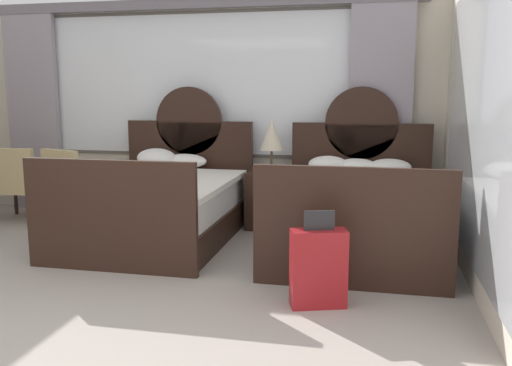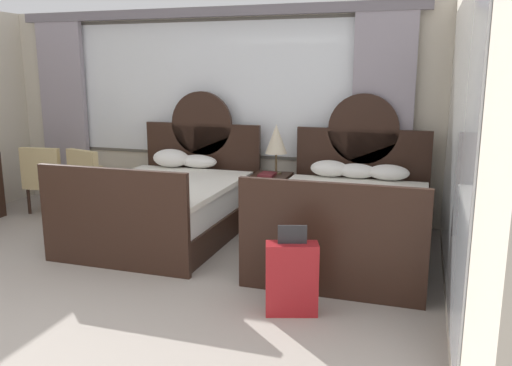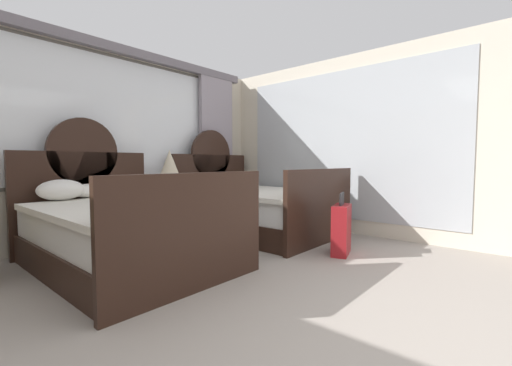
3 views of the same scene
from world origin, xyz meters
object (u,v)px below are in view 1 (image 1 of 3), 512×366
(suitcase_on_floor, at_px, (318,268))
(armchair_by_window_centre, at_px, (19,180))
(bed_near_window, at_px, (159,205))
(book_on_nightstand, at_px, (264,172))
(table_lamp_on_nightstand, at_px, (272,135))
(armchair_by_window_left, at_px, (71,182))
(bed_near_mirror, at_px, (356,214))
(nightstand_between_beds, at_px, (267,200))

(suitcase_on_floor, bearing_deg, armchair_by_window_centre, 153.04)
(bed_near_window, bearing_deg, book_on_nightstand, 31.54)
(table_lamp_on_nightstand, bearing_deg, book_on_nightstand, -111.54)
(armchair_by_window_left, xyz_separation_m, suitcase_on_floor, (3.17, -1.98, -0.20))
(book_on_nightstand, distance_m, suitcase_on_floor, 2.34)
(bed_near_mirror, distance_m, nightstand_between_beds, 1.27)
(bed_near_window, xyz_separation_m, armchair_by_window_left, (-1.30, 0.46, 0.13))
(nightstand_between_beds, bearing_deg, suitcase_on_floor, -69.88)
(book_on_nightstand, relative_size, armchair_by_window_left, 0.29)
(nightstand_between_beds, bearing_deg, bed_near_mirror, -34.46)
(bed_near_mirror, distance_m, table_lamp_on_nightstand, 1.46)
(bed_near_mirror, height_order, nightstand_between_beds, bed_near_mirror)
(bed_near_mirror, xyz_separation_m, table_lamp_on_nightstand, (-1.01, 0.78, 0.71))
(table_lamp_on_nightstand, bearing_deg, bed_near_mirror, -37.91)
(bed_near_mirror, bearing_deg, table_lamp_on_nightstand, 142.09)
(nightstand_between_beds, relative_size, armchair_by_window_left, 0.73)
(bed_near_mirror, relative_size, suitcase_on_floor, 3.03)
(bed_near_window, bearing_deg, bed_near_mirror, 0.09)
(nightstand_between_beds, distance_m, book_on_nightstand, 0.36)
(armchair_by_window_left, bearing_deg, suitcase_on_floor, -31.97)
(bed_near_mirror, bearing_deg, armchair_by_window_left, 172.37)
(nightstand_between_beds, relative_size, book_on_nightstand, 2.53)
(table_lamp_on_nightstand, bearing_deg, armchair_by_window_centre, -173.90)
(bed_near_window, xyz_separation_m, armchair_by_window_centre, (-2.02, 0.46, 0.13))
(bed_near_mirror, distance_m, book_on_nightstand, 1.28)
(bed_near_mirror, height_order, armchair_by_window_left, bed_near_mirror)
(bed_near_mirror, height_order, table_lamp_on_nightstand, bed_near_mirror)
(nightstand_between_beds, height_order, armchair_by_window_centre, armchair_by_window_centre)
(armchair_by_window_left, distance_m, suitcase_on_floor, 3.75)
(bed_near_mirror, bearing_deg, armchair_by_window_centre, 173.73)
(book_on_nightstand, bearing_deg, suitcase_on_floor, -68.56)
(suitcase_on_floor, bearing_deg, bed_near_mirror, 81.67)
(suitcase_on_floor, bearing_deg, nightstand_between_beds, 110.12)
(nightstand_between_beds, distance_m, table_lamp_on_nightstand, 0.75)
(bed_near_window, relative_size, nightstand_between_beds, 3.36)
(nightstand_between_beds, bearing_deg, bed_near_window, -145.58)
(armchair_by_window_centre, relative_size, suitcase_on_floor, 1.24)
(bed_near_mirror, distance_m, suitcase_on_floor, 1.54)
(armchair_by_window_left, height_order, armchair_by_window_centre, same)
(table_lamp_on_nightstand, relative_size, armchair_by_window_left, 0.67)
(nightstand_between_beds, relative_size, table_lamp_on_nightstand, 1.09)
(nightstand_between_beds, bearing_deg, armchair_by_window_left, -173.64)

